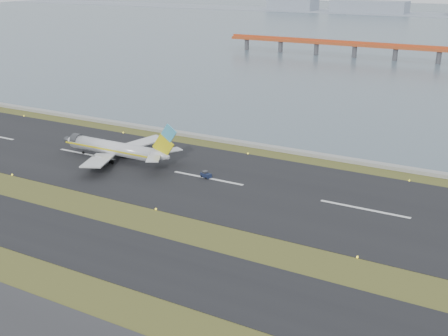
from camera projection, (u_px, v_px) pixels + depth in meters
The scene contains 7 objects.
ground at pixel (135, 223), 116.94m from camera, with size 1000.00×1000.00×0.00m, color #3A4418.
taxiway_strip at pixel (96, 246), 107.03m from camera, with size 1000.00×18.00×0.10m, color black.
runway_strip at pixel (208, 178), 141.66m from camera, with size 1000.00×45.00×0.10m, color black.
seawall at pixel (259, 146), 166.25m from camera, with size 1000.00×2.50×1.00m, color #989893.
red_pier at pixel (440, 51), 311.52m from camera, with size 260.00×5.00×10.20m.
airliner at pixel (117, 149), 153.54m from camera, with size 38.52×32.89×12.80m.
pushback_tug at pixel (206, 175), 141.87m from camera, with size 3.10×2.37×1.76m.
Camera 1 is at (67.78, -84.08, 49.90)m, focal length 45.00 mm.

